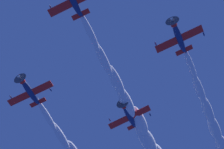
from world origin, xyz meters
The scene contains 4 objects.
airplane_left_wingman centered at (8.81, 15.87, 74.43)m, with size 8.82×8.06×3.04m.
airplane_right_wingman centered at (-19.03, 7.07, 73.23)m, with size 8.83×8.04×3.35m.
airplane_slot_tail centered at (-9.70, 25.09, 75.47)m, with size 8.79×8.05×3.19m.
smoke_trail_lead centered at (-10.25, 29.39, 76.60)m, with size 15.33×42.67×5.44m.
Camera 1 is at (28.57, -25.75, 1.50)m, focal length 78.38 mm.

